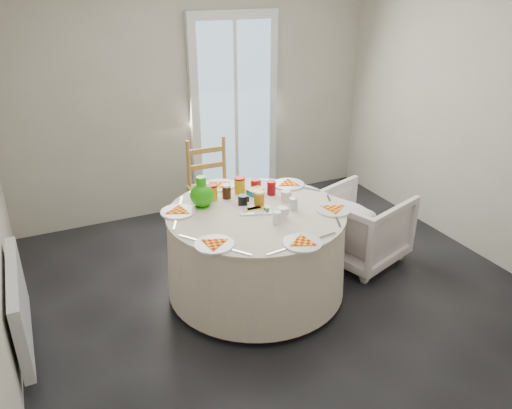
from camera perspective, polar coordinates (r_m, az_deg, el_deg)
name	(u,v)px	position (r m, az deg, el deg)	size (l,w,h in m)	color
floor	(284,296)	(4.21, 3.18, -10.35)	(4.00, 4.00, 0.00)	black
wall_back	(197,92)	(5.40, -6.75, 12.69)	(4.00, 0.02, 2.60)	#BCB5A3
wall_right	(489,115)	(4.87, 25.10, 9.21)	(0.02, 4.00, 2.60)	#BCB5A3
glass_door	(234,112)	(5.54, -2.48, 10.50)	(1.00, 0.08, 2.10)	silver
radiator	(19,305)	(3.82, -25.42, -10.30)	(0.07, 1.00, 0.55)	silver
table	(256,252)	(4.06, 0.00, -5.45)	(1.44, 1.44, 0.73)	silver
wooden_chair	(213,190)	(4.97, -4.95, 1.61)	(0.43, 0.41, 0.97)	olive
armchair	(362,221)	(4.62, 11.97, -1.85)	(0.71, 0.67, 0.74)	silver
place_settings	(256,208)	(3.88, 0.00, -0.40)	(1.49, 1.49, 0.03)	white
jar_cluster	(241,188)	(4.11, -1.73, 1.88)	(0.55, 0.28, 0.16)	#975E10
butter_tub	(255,189)	(4.18, -0.12, 1.77)	(0.13, 0.09, 0.05)	#117F9A
green_pitcher	(202,191)	(3.95, -6.23, 1.53)	(0.19, 0.19, 0.25)	#23A20D
cheese_platter	(255,207)	(3.88, -0.12, -0.34)	(0.25, 0.16, 0.03)	white
mugs_glasses	(270,199)	(3.94, 1.57, 0.64)	(0.58, 0.58, 0.11)	gray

